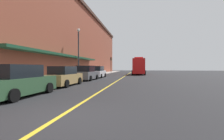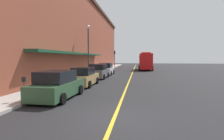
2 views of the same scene
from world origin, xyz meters
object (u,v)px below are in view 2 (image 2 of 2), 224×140
(parked_car_2, at_px, (98,72))
(parked_car_3, at_px, (106,69))
(parked_car_1, at_px, (84,77))
(fire_truck, at_px, (145,62))
(parking_meter_0, at_px, (24,84))
(traffic_light_near, at_px, (115,56))
(parked_car_0, at_px, (58,85))
(street_lamp_left, at_px, (88,45))
(parking_meter_1, at_px, (80,71))

(parked_car_2, height_order, parked_car_3, parked_car_2)
(parked_car_1, xyz_separation_m, fire_truck, (6.36, 23.11, 0.95))
(parking_meter_0, distance_m, traffic_light_near, 39.21)
(parked_car_0, relative_size, street_lamp_left, 0.67)
(parked_car_1, distance_m, parked_car_2, 6.20)
(parked_car_3, bearing_deg, parked_car_1, -179.98)
(street_lamp_left, bearing_deg, parked_car_3, 51.74)
(parked_car_3, height_order, street_lamp_left, street_lamp_left)
(parking_meter_0, relative_size, traffic_light_near, 0.31)
(street_lamp_left, bearing_deg, traffic_light_near, 88.39)
(fire_truck, xyz_separation_m, parking_meter_1, (-7.80, -19.96, -0.68))
(parking_meter_0, bearing_deg, parking_meter_1, 90.00)
(parked_car_0, relative_size, fire_truck, 0.59)
(fire_truck, bearing_deg, parked_car_1, -15.95)
(parked_car_2, xyz_separation_m, parking_meter_0, (-1.41, -12.99, 0.22))
(parked_car_0, xyz_separation_m, traffic_light_near, (-1.29, 37.76, 2.34))
(parking_meter_0, xyz_separation_m, parking_meter_1, (0.00, 9.94, 0.00))
(parked_car_2, distance_m, parked_car_3, 5.23)
(parked_car_3, bearing_deg, street_lamp_left, 141.88)
(parked_car_3, xyz_separation_m, traffic_light_near, (-1.40, 20.93, 2.32))
(parked_car_3, bearing_deg, parked_car_2, 179.58)
(parked_car_0, xyz_separation_m, parked_car_3, (0.11, 16.84, 0.02))
(parked_car_0, bearing_deg, parked_car_3, 1.10)
(fire_truck, distance_m, parking_meter_1, 21.44)
(parked_car_0, xyz_separation_m, street_lamp_left, (-1.95, 14.23, 3.58))
(parked_car_2, distance_m, street_lamp_left, 4.86)
(fire_truck, distance_m, street_lamp_left, 16.78)
(traffic_light_near, bearing_deg, parking_meter_1, -90.12)
(parked_car_2, bearing_deg, traffic_light_near, 3.67)
(fire_truck, bearing_deg, traffic_light_near, -140.64)
(parking_meter_0, xyz_separation_m, traffic_light_near, (0.06, 39.15, 2.10))
(parked_car_0, bearing_deg, fire_truck, -11.28)
(parked_car_1, bearing_deg, traffic_light_near, 2.97)
(parked_car_1, bearing_deg, parking_meter_1, 25.00)
(fire_truck, relative_size, traffic_light_near, 1.84)
(parked_car_2, height_order, parking_meter_0, parked_car_2)
(parked_car_1, relative_size, parking_meter_0, 3.39)
(parking_meter_1, bearing_deg, parking_meter_0, -90.00)
(parking_meter_1, bearing_deg, traffic_light_near, 89.88)
(parked_car_3, xyz_separation_m, parking_meter_1, (-1.46, -8.28, 0.23))
(parking_meter_1, bearing_deg, parked_car_0, -81.02)
(parked_car_0, xyz_separation_m, parked_car_1, (0.08, 5.40, -0.03))
(parked_car_2, relative_size, traffic_light_near, 1.03)
(parked_car_3, distance_m, traffic_light_near, 21.10)
(parked_car_0, relative_size, parking_meter_1, 3.51)
(parked_car_0, bearing_deg, parking_meter_0, 137.26)
(parking_meter_1, xyz_separation_m, traffic_light_near, (0.06, 29.21, 2.10))
(fire_truck, xyz_separation_m, traffic_light_near, (-7.74, 9.25, 1.41))
(fire_truck, distance_m, parking_meter_0, 30.91)
(parked_car_1, height_order, street_lamp_left, street_lamp_left)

